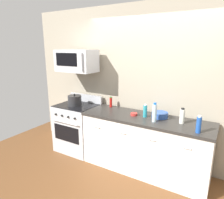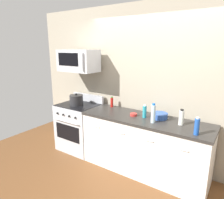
% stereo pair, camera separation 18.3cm
% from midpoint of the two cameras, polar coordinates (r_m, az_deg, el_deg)
% --- Properties ---
extents(ground_plane, '(6.17, 6.17, 0.00)m').
position_cam_midpoint_polar(ground_plane, '(3.64, 7.25, -18.81)').
color(ground_plane, brown).
extents(back_wall, '(5.14, 0.10, 2.70)m').
position_cam_midpoint_polar(back_wall, '(3.49, 10.66, 3.62)').
color(back_wall, '#9E937F').
rests_on(back_wall, ground_plane).
extents(counter_unit, '(2.05, 0.66, 0.92)m').
position_cam_midpoint_polar(counter_unit, '(3.41, 7.50, -12.34)').
color(counter_unit, silver).
rests_on(counter_unit, ground_plane).
extents(range_oven, '(0.76, 0.69, 1.07)m').
position_cam_midpoint_polar(range_oven, '(4.11, -10.85, -7.57)').
color(range_oven, '#B7BABF').
rests_on(range_oven, ground_plane).
extents(microwave, '(0.74, 0.44, 0.40)m').
position_cam_midpoint_polar(microwave, '(3.86, -11.31, 10.59)').
color(microwave, '#B7BABF').
extents(bottle_vinegar_white, '(0.07, 0.07, 0.23)m').
position_cam_midpoint_polar(bottle_vinegar_white, '(3.07, 17.48, -4.47)').
color(bottle_vinegar_white, silver).
rests_on(bottle_vinegar_white, countertop_slab).
extents(bottle_dish_soap, '(0.06, 0.06, 0.21)m').
position_cam_midpoint_polar(bottle_dish_soap, '(3.23, 7.67, -3.22)').
color(bottle_dish_soap, teal).
rests_on(bottle_dish_soap, countertop_slab).
extents(bottle_water_clear, '(0.07, 0.07, 0.29)m').
position_cam_midpoint_polar(bottle_water_clear, '(3.03, 10.14, -3.71)').
color(bottle_water_clear, silver).
rests_on(bottle_water_clear, countertop_slab).
extents(bottle_hot_sauce_red, '(0.05, 0.05, 0.19)m').
position_cam_midpoint_polar(bottle_hot_sauce_red, '(3.74, -1.73, -0.75)').
color(bottle_hot_sauce_red, '#B21914').
rests_on(bottle_hot_sauce_red, countertop_slab).
extents(bottle_soda_blue, '(0.06, 0.06, 0.23)m').
position_cam_midpoint_polar(bottle_soda_blue, '(2.81, 21.44, -6.60)').
color(bottle_soda_blue, '#1E4CA5').
rests_on(bottle_soda_blue, countertop_slab).
extents(bowl_blue_mixing, '(0.25, 0.25, 0.09)m').
position_cam_midpoint_polar(bowl_blue_mixing, '(3.26, 11.70, -4.20)').
color(bowl_blue_mixing, '#2D519E').
rests_on(bowl_blue_mixing, countertop_slab).
extents(bowl_red_small, '(0.11, 0.11, 0.04)m').
position_cam_midpoint_polar(bowl_red_small, '(3.30, 4.59, -4.13)').
color(bowl_red_small, '#B72D28').
rests_on(bowl_red_small, countertop_slab).
extents(stockpot, '(0.25, 0.25, 0.23)m').
position_cam_midpoint_polar(stockpot, '(3.90, -11.74, -0.29)').
color(stockpot, '#262628').
rests_on(stockpot, range_oven).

